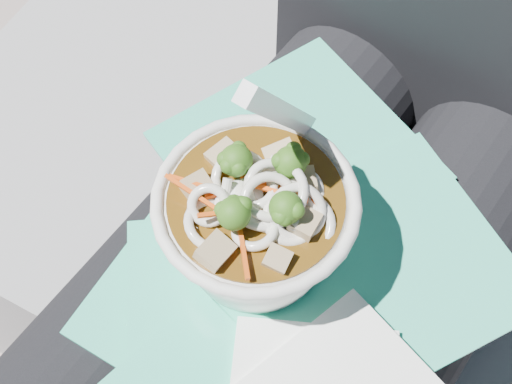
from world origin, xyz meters
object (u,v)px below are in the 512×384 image
Objects in this scene: stone_ledge at (342,293)px; udon_bowl at (257,218)px; person_body at (345,206)px; lap at (285,298)px; plastic_bag at (285,256)px.

udon_bowl is (-0.02, -0.16, 0.43)m from stone_ledge.
stone_ledge is at bearing 90.00° from person_body.
udon_bowl is at bearing -101.82° from person_body.
udon_bowl is at bearing -151.47° from lap.
plastic_bag is at bearing -166.86° from lap.
lap is 0.10m from person_body.
person_body reaches higher than lap.
lap is (0.00, -0.15, 0.29)m from stone_ledge.
udon_bowl is (-0.02, -0.10, 0.11)m from person_body.
plastic_bag is at bearing -91.23° from stone_ledge.
udon_bowl is at bearing -149.14° from plastic_bag.
person_body is 5.11× the size of udon_bowl.
lap is 0.14m from udon_bowl.
stone_ledge is 2.08× the size of lap.
stone_ledge is at bearing 90.00° from lap.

